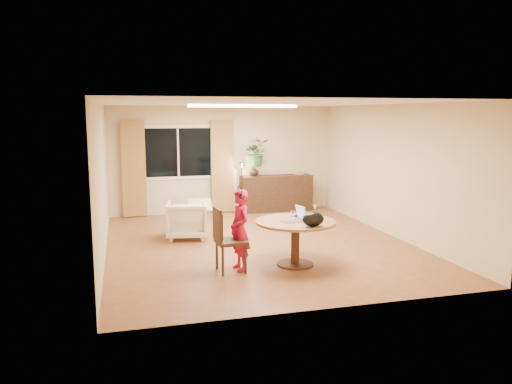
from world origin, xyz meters
TOP-DOWN VIEW (x-y plane):
  - floor at (0.00, 0.00)m, footprint 6.50×6.50m
  - ceiling at (0.00, 0.00)m, footprint 6.50×6.50m
  - wall_back at (0.00, 3.25)m, footprint 5.50×0.00m
  - wall_left at (-2.75, 0.00)m, footprint 0.00×6.50m
  - wall_right at (2.75, 0.00)m, footprint 0.00×6.50m
  - window at (-1.10, 3.23)m, footprint 1.70×0.03m
  - curtain_left at (-2.15, 3.15)m, footprint 0.55×0.08m
  - curtain_right at (-0.05, 3.15)m, footprint 0.55×0.08m
  - ceiling_panel at (0.00, 1.20)m, footprint 2.20×0.35m
  - dining_table at (0.22, -1.41)m, footprint 1.28×1.28m
  - dining_chair at (-0.84, -1.47)m, footprint 0.51×0.47m
  - child at (-0.69, -1.42)m, footprint 0.51×0.38m
  - laptop at (0.17, -1.45)m, footprint 0.42×0.34m
  - tumbler at (0.29, -1.09)m, footprint 0.09×0.09m
  - wine_glass at (0.64, -1.19)m, footprint 0.08×0.08m
  - pot_lid at (0.43, -1.12)m, footprint 0.25×0.25m
  - handbag at (0.34, -1.88)m, footprint 0.37×0.24m
  - armchair at (-1.22, 0.82)m, footprint 0.89×0.91m
  - throw at (-0.98, 0.73)m, footprint 0.51×0.60m
  - sideboard at (1.29, 3.01)m, footprint 1.79×0.44m
  - vase at (0.71, 3.01)m, footprint 0.28×0.28m
  - bouquet at (0.78, 3.01)m, footprint 0.62×0.55m
  - book_stack at (1.89, 3.01)m, footprint 0.20×0.16m
  - desk_lamp at (0.40, 2.96)m, footprint 0.16×0.16m

SIDE VIEW (x-z plane):
  - floor at x=0.00m, z-range 0.00..0.00m
  - armchair at x=-1.22m, z-range 0.00..0.72m
  - sideboard at x=1.29m, z-range 0.00..0.90m
  - dining_chair at x=-0.84m, z-range 0.00..1.01m
  - dining_table at x=0.22m, z-range 0.21..0.94m
  - child at x=-0.69m, z-range 0.00..1.27m
  - throw at x=-0.98m, z-range 0.72..0.75m
  - pot_lid at x=0.43m, z-range 0.73..0.77m
  - tumbler at x=0.29m, z-range 0.73..0.83m
  - wine_glass at x=0.64m, z-range 0.73..0.93m
  - handbag at x=0.34m, z-range 0.73..0.96m
  - laptop at x=0.17m, z-range 0.73..0.97m
  - book_stack at x=1.89m, z-range 0.90..0.97m
  - vase at x=0.71m, z-range 0.90..1.14m
  - desk_lamp at x=0.40m, z-range 0.90..1.27m
  - curtain_left at x=-2.15m, z-range 0.02..2.27m
  - curtain_right at x=-0.05m, z-range 0.02..2.27m
  - wall_back at x=0.00m, z-range -1.45..4.05m
  - wall_left at x=-2.75m, z-range -1.95..4.55m
  - wall_right at x=2.75m, z-range -1.95..4.55m
  - bouquet at x=0.78m, z-range 1.14..1.80m
  - window at x=-1.10m, z-range 0.85..2.15m
  - ceiling_panel at x=0.00m, z-range 2.54..2.59m
  - ceiling at x=0.00m, z-range 2.60..2.60m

